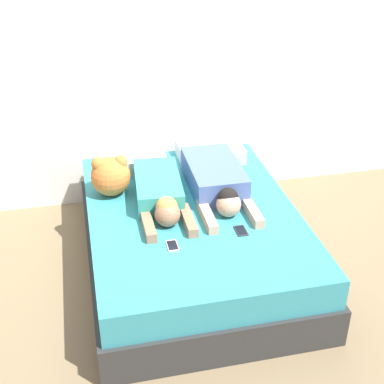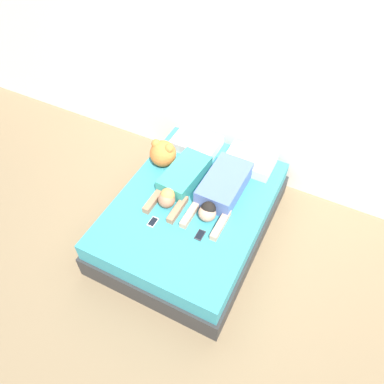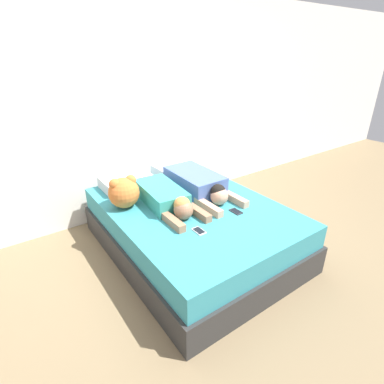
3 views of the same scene
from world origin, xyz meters
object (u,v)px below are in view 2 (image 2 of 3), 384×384
(pillow_head_left, at_px, (197,143))
(person_right, at_px, (221,189))
(plush_toy, at_px, (163,153))
(cell_phone_right, at_px, (200,235))
(person_left, at_px, (180,181))
(cell_phone_left, at_px, (153,222))
(bed, at_px, (192,216))
(pillow_head_right, at_px, (250,161))

(pillow_head_left, bearing_deg, person_right, -45.07)
(plush_toy, bearing_deg, cell_phone_right, -41.28)
(person_left, bearing_deg, cell_phone_right, -45.63)
(cell_phone_left, relative_size, plush_toy, 0.40)
(bed, distance_m, pillow_head_left, 0.92)
(bed, xyz_separation_m, person_left, (-0.21, 0.14, 0.35))
(pillow_head_right, bearing_deg, bed, -113.21)
(person_left, bearing_deg, pillow_head_left, 101.05)
(cell_phone_left, distance_m, plush_toy, 0.87)
(cell_phone_right, bearing_deg, pillow_head_right, 86.38)
(pillow_head_left, relative_size, plush_toy, 1.72)
(cell_phone_left, bearing_deg, cell_phone_right, 8.16)
(pillow_head_right, distance_m, person_right, 0.59)
(person_right, relative_size, cell_phone_right, 7.94)
(pillow_head_right, bearing_deg, cell_phone_left, -115.02)
(bed, height_order, cell_phone_left, cell_phone_left)
(pillow_head_left, distance_m, person_left, 0.67)
(person_right, bearing_deg, person_left, -170.44)
(cell_phone_right, bearing_deg, pillow_head_left, 117.91)
(pillow_head_left, xyz_separation_m, pillow_head_right, (0.68, 0.00, 0.00))
(pillow_head_left, distance_m, plush_toy, 0.49)
(pillow_head_left, bearing_deg, cell_phone_right, -62.09)
(pillow_head_left, height_order, person_left, person_left)
(pillow_head_right, distance_m, cell_phone_left, 1.35)
(pillow_head_right, distance_m, person_left, 0.86)
(pillow_head_right, height_order, plush_toy, plush_toy)
(bed, distance_m, person_left, 0.43)
(bed, relative_size, pillow_head_right, 3.82)
(person_right, relative_size, cell_phone_left, 7.94)
(pillow_head_right, bearing_deg, person_right, -99.82)
(cell_phone_left, bearing_deg, person_right, 53.70)
(pillow_head_left, height_order, plush_toy, plush_toy)
(pillow_head_left, distance_m, cell_phone_left, 1.23)
(bed, xyz_separation_m, person_right, (0.24, 0.21, 0.36))
(pillow_head_left, bearing_deg, bed, -66.79)
(plush_toy, bearing_deg, person_left, -34.08)
(pillow_head_left, bearing_deg, pillow_head_right, 0.00)
(pillow_head_left, height_order, cell_phone_right, pillow_head_left)
(person_left, height_order, person_right, same)
(person_right, distance_m, cell_phone_right, 0.58)
(person_left, relative_size, cell_phone_right, 7.48)
(pillow_head_left, distance_m, cell_phone_right, 1.30)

